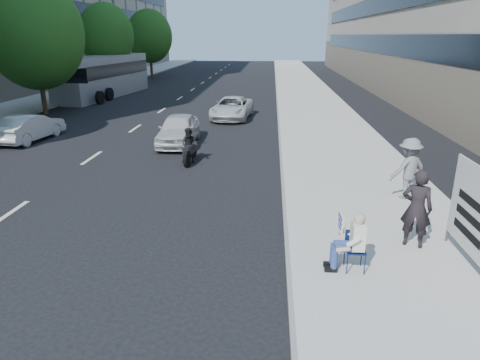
# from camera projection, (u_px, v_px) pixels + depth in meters

# --- Properties ---
(ground) EXTENTS (160.00, 160.00, 0.00)m
(ground) POSITION_uv_depth(u_px,v_px,m) (225.00, 256.00, 9.99)
(ground) COLOR black
(ground) RESTS_ON ground
(near_sidewalk) EXTENTS (5.00, 120.00, 0.15)m
(near_sidewalk) POSITION_uv_depth(u_px,v_px,m) (316.00, 111.00, 28.59)
(near_sidewalk) COLOR #AAA79F
(near_sidewalk) RESTS_ON ground
(far_sidewalk) EXTENTS (4.50, 120.00, 0.15)m
(far_sidewalk) POSITION_uv_depth(u_px,v_px,m) (18.00, 108.00, 30.01)
(far_sidewalk) COLOR #AAA79F
(far_sidewalk) RESTS_ON ground
(tree_far_c) EXTENTS (6.00, 6.00, 8.47)m
(tree_far_c) POSITION_uv_depth(u_px,v_px,m) (34.00, 33.00, 26.32)
(tree_far_c) COLOR #382616
(tree_far_c) RESTS_ON ground
(tree_far_d) EXTENTS (4.80, 4.80, 7.65)m
(tree_far_d) POSITION_uv_depth(u_px,v_px,m) (106.00, 35.00, 37.70)
(tree_far_d) COLOR #382616
(tree_far_d) RESTS_ON ground
(tree_far_e) EXTENTS (5.40, 5.40, 7.89)m
(tree_far_e) POSITION_uv_depth(u_px,v_px,m) (149.00, 36.00, 50.95)
(tree_far_e) COLOR #382616
(tree_far_e) RESTS_ON ground
(seated_protester) EXTENTS (0.83, 1.12, 1.31)m
(seated_protester) POSITION_uv_depth(u_px,v_px,m) (351.00, 238.00, 8.93)
(seated_protester) COLOR #111F4E
(seated_protester) RESTS_ON near_sidewalk
(jogger) EXTENTS (1.39, 1.14, 1.87)m
(jogger) POSITION_uv_depth(u_px,v_px,m) (409.00, 169.00, 12.89)
(jogger) COLOR slate
(jogger) RESTS_ON near_sidewalk
(pedestrian_woman) EXTENTS (0.81, 0.68, 1.89)m
(pedestrian_woman) POSITION_uv_depth(u_px,v_px,m) (417.00, 208.00, 9.90)
(pedestrian_woman) COLOR black
(pedestrian_woman) RESTS_ON near_sidewalk
(white_sedan_near) EXTENTS (1.79, 4.18, 1.41)m
(white_sedan_near) POSITION_uv_depth(u_px,v_px,m) (178.00, 129.00, 20.05)
(white_sedan_near) COLOR silver
(white_sedan_near) RESTS_ON ground
(white_sedan_mid) EXTENTS (1.82, 4.09, 1.30)m
(white_sedan_mid) POSITION_uv_depth(u_px,v_px,m) (30.00, 127.00, 20.76)
(white_sedan_mid) COLOR silver
(white_sedan_mid) RESTS_ON ground
(white_sedan_far) EXTENTS (2.56, 4.87, 1.31)m
(white_sedan_far) POSITION_uv_depth(u_px,v_px,m) (232.00, 108.00, 26.32)
(white_sedan_far) COLOR silver
(white_sedan_far) RESTS_ON ground
(motorcycle) EXTENTS (0.76, 2.05, 1.42)m
(motorcycle) POSITION_uv_depth(u_px,v_px,m) (190.00, 147.00, 17.15)
(motorcycle) COLOR black
(motorcycle) RESTS_ON ground
(bus) EXTENTS (4.01, 12.30, 3.30)m
(bus) POSITION_uv_depth(u_px,v_px,m) (104.00, 76.00, 35.75)
(bus) COLOR gray
(bus) RESTS_ON ground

